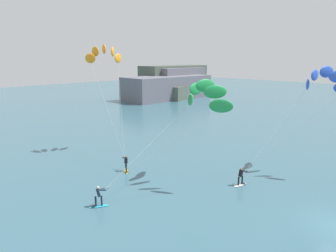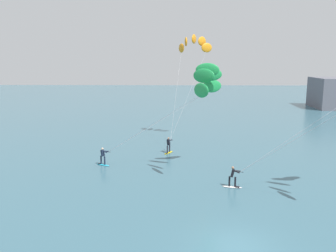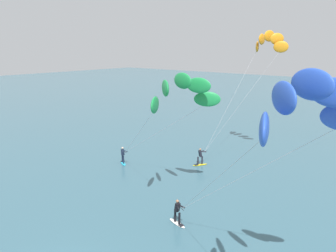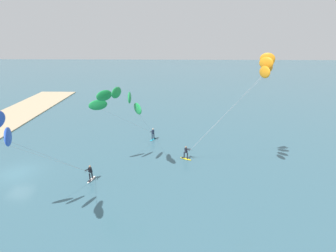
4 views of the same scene
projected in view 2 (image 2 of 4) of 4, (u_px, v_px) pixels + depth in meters
The scene contains 3 objects.
ground_plane at pixel (235, 246), 18.22m from camera, with size 240.00×240.00×0.00m, color #386070.
kitesurfer_nearshore at pixel (203, 83), 28.05m from camera, with size 11.56×6.31×9.39m.
kitesurfer_far_out at pixel (193, 48), 41.25m from camera, with size 5.62×9.39×12.66m.
Camera 2 is at (-3.18, -16.80, 9.59)m, focal length 37.09 mm.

